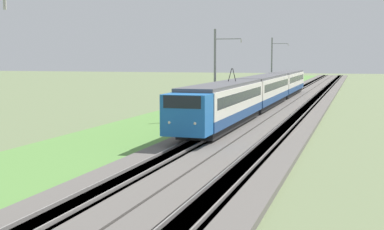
% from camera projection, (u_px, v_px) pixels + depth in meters
% --- Properties ---
extents(ballast_main, '(240.00, 4.40, 0.30)m').
position_uv_depth(ballast_main, '(259.00, 111.00, 56.32)').
color(ballast_main, '#605B56').
rests_on(ballast_main, ground).
extents(ballast_adjacent, '(240.00, 4.40, 0.30)m').
position_uv_depth(ballast_adjacent, '(303.00, 112.00, 54.98)').
color(ballast_adjacent, '#605B56').
rests_on(ballast_adjacent, ground).
extents(track_main, '(240.00, 1.57, 0.45)m').
position_uv_depth(track_main, '(259.00, 111.00, 56.32)').
color(track_main, '#4C4238').
rests_on(track_main, ground).
extents(track_adjacent, '(240.00, 1.57, 0.45)m').
position_uv_depth(track_adjacent, '(303.00, 112.00, 54.98)').
color(track_adjacent, '#4C4238').
rests_on(track_adjacent, ground).
extents(grass_verge, '(240.00, 10.13, 0.12)m').
position_uv_depth(grass_verge, '(211.00, 110.00, 57.90)').
color(grass_verge, '#5B8E42').
rests_on(grass_verge, ground).
extents(passenger_train, '(58.38, 2.94, 4.85)m').
position_uv_depth(passenger_train, '(265.00, 89.00, 59.37)').
color(passenger_train, blue).
rests_on(passenger_train, ground).
extents(catenary_mast_mid, '(0.22, 2.56, 8.29)m').
position_uv_depth(catenary_mast_mid, '(216.00, 73.00, 48.49)').
color(catenary_mast_mid, slate).
rests_on(catenary_mast_mid, ground).
extents(catenary_mast_far, '(0.22, 2.56, 8.74)m').
position_uv_depth(catenary_mast_far, '(272.00, 66.00, 80.22)').
color(catenary_mast_far, slate).
rests_on(catenary_mast_far, ground).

